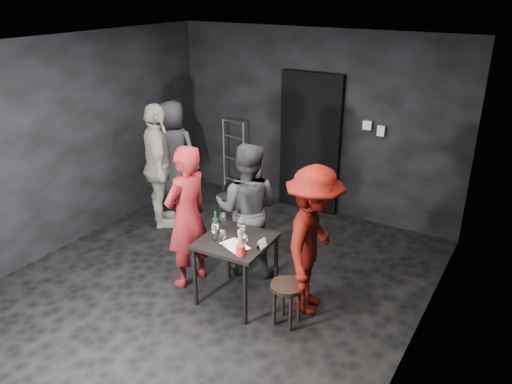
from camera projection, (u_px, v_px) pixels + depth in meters
The scene contains 26 objects.
floor at pixel (217, 281), 5.90m from camera, with size 4.50×5.00×0.02m, color black.
ceiling at pixel (208, 45), 4.85m from camera, with size 4.50×5.00×0.02m, color silver.
wall_back at pixel (313, 123), 7.34m from camera, with size 4.50×0.04×2.70m, color black.
wall_left at pixel (72, 143), 6.45m from camera, with size 0.04×5.00×2.70m, color black.
wall_right at pixel (425, 223), 4.30m from camera, with size 0.04×5.00×2.70m, color black.
doorway at pixel (310, 144), 7.41m from camera, with size 0.95×0.10×2.10m, color black.
wallbox_upper at pixel (368, 125), 6.85m from camera, with size 0.12×0.06×0.12m, color #B7B7B2.
wallbox_lower at pixel (381, 131), 6.78m from camera, with size 0.10×0.06×0.14m, color #B7B7B2.
hand_truck at pixel (233, 183), 8.15m from camera, with size 0.42×0.35×1.27m.
tasting_table at pixel (236, 248), 5.32m from camera, with size 0.72×0.72×0.75m.
stool at pixel (287, 292), 5.04m from camera, with size 0.35×0.35×0.47m.
server_red at pixel (187, 209), 5.55m from camera, with size 0.68×0.45×1.87m, color maroon.
woman_black at pixel (247, 204), 5.83m from camera, with size 0.85×0.46×1.74m, color #2D2D2F.
man_maroon at pixel (313, 235), 5.09m from camera, with size 1.14×0.53×1.76m, color #500A05.
bystander_cream at pixel (157, 155), 6.89m from camera, with size 1.24×0.59×2.11m, color #BBB3A3.
bystander_grey at pixel (173, 148), 7.81m from camera, with size 0.85×0.46×1.74m, color #55555F.
tasting_mat at pixel (235, 246), 5.16m from camera, with size 0.29×0.20×0.00m, color white.
wine_glass_a at pixel (214, 232), 5.23m from camera, with size 0.07×0.07×0.18m, color white, non-canonical shape.
wine_glass_b at pixel (223, 220), 5.48m from camera, with size 0.08×0.08×0.20m, color white, non-canonical shape.
wine_glass_c at pixel (240, 226), 5.33m from camera, with size 0.08×0.08×0.22m, color white, non-canonical shape.
wine_glass_d at pixel (223, 237), 5.13m from camera, with size 0.07×0.07×0.19m, color white, non-canonical shape.
wine_glass_e at pixel (244, 242), 5.02m from camera, with size 0.08×0.08×0.20m, color white, non-canonical shape.
wine_glass_f at pixel (243, 233), 5.22m from camera, with size 0.07×0.07×0.19m, color white, non-canonical shape.
wine_bottle at pixel (216, 226), 5.35m from camera, with size 0.07×0.07×0.27m.
breadstick_cup at pixel (241, 243), 4.94m from camera, with size 0.10×0.10×0.30m.
reserved_card at pixel (260, 243), 5.12m from camera, with size 0.07×0.12×0.09m, color white, non-canonical shape.
Camera 1 is at (3.00, -4.05, 3.27)m, focal length 35.00 mm.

